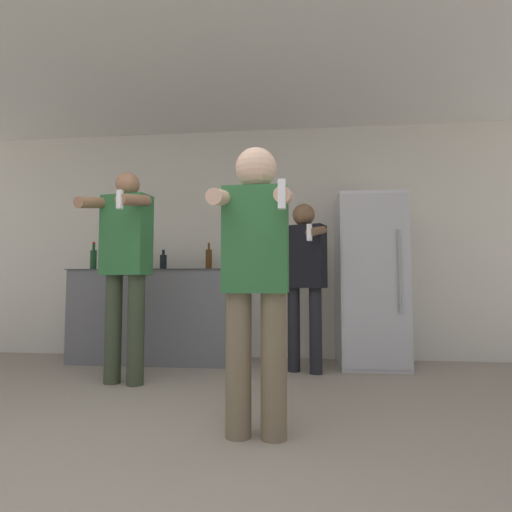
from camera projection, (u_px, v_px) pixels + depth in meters
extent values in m
plane|color=gray|center=(98.00, 509.00, 1.44)|extent=(14.00, 14.00, 0.00)
cube|color=beige|center=(233.00, 242.00, 4.51)|extent=(7.00, 0.06, 2.55)
cube|color=silver|center=(202.00, 56.00, 3.09)|extent=(7.00, 3.50, 0.05)
cube|color=silver|center=(370.00, 281.00, 3.98)|extent=(0.64, 0.65, 1.68)
cube|color=#B6B6BB|center=(376.00, 280.00, 3.65)|extent=(0.61, 0.01, 1.61)
cylinder|color=#99999E|center=(399.00, 271.00, 3.61)|extent=(0.02, 0.02, 0.76)
cube|color=slate|center=(155.00, 315.00, 4.21)|extent=(1.63, 0.60, 0.95)
cube|color=#38383A|center=(155.00, 270.00, 4.24)|extent=(1.66, 0.63, 0.01)
cylinder|color=#563314|center=(209.00, 260.00, 4.26)|extent=(0.07, 0.07, 0.21)
cylinder|color=#563314|center=(209.00, 246.00, 4.26)|extent=(0.02, 0.02, 0.07)
sphere|color=#B29933|center=(209.00, 243.00, 4.27)|extent=(0.03, 0.03, 0.03)
cylinder|color=black|center=(163.00, 262.00, 4.31)|extent=(0.07, 0.07, 0.16)
cylinder|color=black|center=(163.00, 252.00, 4.31)|extent=(0.03, 0.03, 0.06)
sphere|color=silver|center=(163.00, 249.00, 4.32)|extent=(0.03, 0.03, 0.03)
cylinder|color=#194723|center=(136.00, 261.00, 4.34)|extent=(0.07, 0.07, 0.20)
cylinder|color=#194723|center=(136.00, 248.00, 4.35)|extent=(0.02, 0.02, 0.07)
sphere|color=#B29933|center=(136.00, 245.00, 4.35)|extent=(0.03, 0.03, 0.03)
cylinder|color=#194723|center=(93.00, 260.00, 4.39)|extent=(0.07, 0.07, 0.22)
cylinder|color=#194723|center=(94.00, 247.00, 4.40)|extent=(0.03, 0.03, 0.08)
sphere|color=maroon|center=(94.00, 243.00, 4.40)|extent=(0.03, 0.03, 0.03)
cylinder|color=silver|center=(110.00, 259.00, 4.37)|extent=(0.06, 0.06, 0.24)
cylinder|color=silver|center=(111.00, 246.00, 4.38)|extent=(0.03, 0.03, 0.05)
sphere|color=#B29933|center=(111.00, 244.00, 4.38)|extent=(0.03, 0.03, 0.03)
cylinder|color=#75664C|center=(238.00, 364.00, 2.15)|extent=(0.14, 0.14, 0.76)
cylinder|color=#75664C|center=(274.00, 365.00, 2.12)|extent=(0.14, 0.14, 0.76)
cube|color=#2D6B38|center=(256.00, 240.00, 2.18)|extent=(0.35, 0.21, 0.57)
sphere|color=beige|center=(256.00, 168.00, 2.21)|extent=(0.23, 0.23, 0.23)
cylinder|color=beige|center=(221.00, 197.00, 2.07)|extent=(0.09, 0.32, 0.13)
cylinder|color=beige|center=(284.00, 196.00, 2.02)|extent=(0.09, 0.32, 0.13)
cube|color=white|center=(282.00, 194.00, 1.87)|extent=(0.04, 0.04, 0.14)
cylinder|color=#38422D|center=(113.00, 329.00, 3.28)|extent=(0.14, 0.14, 0.88)
cylinder|color=#38422D|center=(136.00, 330.00, 3.22)|extent=(0.14, 0.14, 0.88)
cube|color=#2D6B38|center=(127.00, 235.00, 3.30)|extent=(0.42, 0.27, 0.66)
sphere|color=#9E7051|center=(128.00, 184.00, 3.33)|extent=(0.20, 0.20, 0.20)
cylinder|color=#9E7051|center=(94.00, 203.00, 3.20)|extent=(0.15, 0.39, 0.15)
cylinder|color=#9E7051|center=(134.00, 200.00, 3.10)|extent=(0.15, 0.39, 0.15)
cube|color=white|center=(120.00, 199.00, 2.92)|extent=(0.04, 0.04, 0.14)
cylinder|color=black|center=(294.00, 329.00, 3.71)|extent=(0.11, 0.11, 0.77)
cylinder|color=black|center=(316.00, 331.00, 3.61)|extent=(0.11, 0.11, 0.77)
cube|color=black|center=(304.00, 257.00, 3.71)|extent=(0.43, 0.33, 0.58)
sphere|color=brown|center=(304.00, 215.00, 3.73)|extent=(0.21, 0.21, 0.21)
cylinder|color=brown|center=(278.00, 234.00, 3.65)|extent=(0.20, 0.37, 0.13)
cylinder|color=brown|center=(316.00, 231.00, 3.48)|extent=(0.20, 0.37, 0.13)
cube|color=white|center=(309.00, 232.00, 3.32)|extent=(0.05, 0.05, 0.14)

